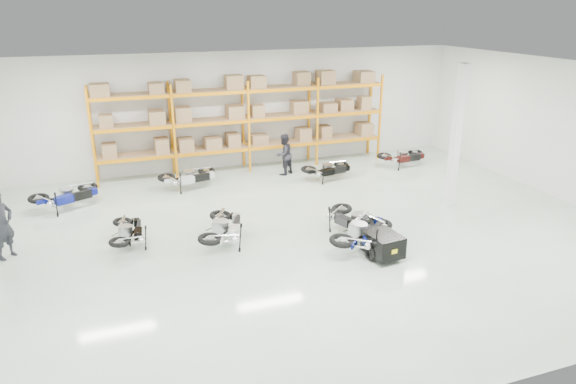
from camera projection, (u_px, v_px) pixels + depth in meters
name	position (u px, v px, depth m)	size (l,w,h in m)	color
room	(306.00, 156.00, 13.93)	(18.00, 18.00, 18.00)	#B9CEBD
pallet_rack	(246.00, 112.00, 19.65)	(11.28, 0.98, 3.62)	orange
structural_column	(456.00, 137.00, 15.99)	(0.25, 0.25, 4.50)	white
moto_blue_centre	(362.00, 227.00, 13.55)	(0.88, 1.97, 1.21)	#060D44
moto_silver_left	(224.00, 224.00, 13.83)	(0.83, 1.87, 1.14)	#ADB0B4
moto_black_far_left	(128.00, 228.00, 13.75)	(0.71, 1.61, 0.98)	black
moto_touring_right	(355.00, 215.00, 14.40)	(0.81, 1.83, 1.12)	black
trailer	(383.00, 244.00, 13.05)	(0.85, 1.61, 0.66)	black
moto_back_a	(66.00, 191.00, 16.23)	(0.83, 1.87, 1.14)	navy
moto_back_b	(189.00, 173.00, 18.05)	(0.80, 1.80, 1.10)	silver
moto_back_c	(328.00, 166.00, 18.97)	(0.75, 1.69, 1.03)	black
moto_back_d	(403.00, 153.00, 20.52)	(0.78, 1.76, 1.07)	#390D0B
person_left	(2.00, 225.00, 12.92)	(0.65, 0.43, 1.80)	#202229
person_back	(284.00, 154.00, 19.44)	(0.77, 0.60, 1.58)	#222028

